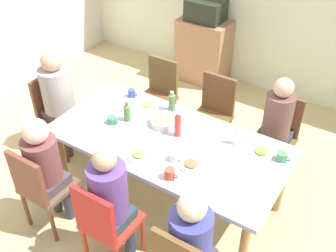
{
  "coord_description": "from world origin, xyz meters",
  "views": [
    {
      "loc": [
        1.53,
        -2.36,
        2.98
      ],
      "look_at": [
        0.0,
        0.0,
        0.88
      ],
      "focal_mm": 42.91,
      "sensor_mm": 36.0,
      "label": 1
    }
  ],
  "objects_px": {
    "bottle_3": "(127,112)",
    "bottle_2": "(236,135)",
    "cup_0": "(170,174)",
    "cup_1": "(175,157)",
    "chair_0": "(105,222)",
    "bottle_1": "(178,125)",
    "chair_4": "(41,186)",
    "chair_5": "(56,110)",
    "person_2": "(191,241)",
    "chair_6": "(213,111)",
    "cup_4": "(282,157)",
    "cup_3": "(112,120)",
    "chair_3": "(277,133)",
    "person_4": "(44,164)",
    "plate_0": "(139,155)",
    "person_5": "(58,94)",
    "bowl_0": "(164,120)",
    "bottle_0": "(172,102)",
    "dining_table": "(168,145)",
    "plate_2": "(149,106)",
    "cup_2": "(132,93)",
    "microwave": "(206,10)",
    "plate_1": "(191,165)",
    "person_0": "(110,197)",
    "person_3": "(276,123)",
    "side_cabinet": "(203,51)",
    "plate_3": "(261,152)"
  },
  "relations": [
    {
      "from": "bottle_3",
      "to": "bottle_2",
      "type": "bearing_deg",
      "value": 13.05
    },
    {
      "from": "cup_0",
      "to": "cup_1",
      "type": "height_order",
      "value": "cup_0"
    },
    {
      "from": "chair_0",
      "to": "bottle_1",
      "type": "height_order",
      "value": "bottle_1"
    },
    {
      "from": "chair_4",
      "to": "chair_5",
      "type": "distance_m",
      "value": 1.17
    },
    {
      "from": "person_2",
      "to": "chair_6",
      "type": "bearing_deg",
      "value": 112.62
    },
    {
      "from": "cup_4",
      "to": "cup_3",
      "type": "bearing_deg",
      "value": -166.74
    },
    {
      "from": "cup_0",
      "to": "cup_1",
      "type": "bearing_deg",
      "value": 111.02
    },
    {
      "from": "person_2",
      "to": "chair_3",
      "type": "distance_m",
      "value": 1.73
    },
    {
      "from": "person_4",
      "to": "chair_6",
      "type": "relative_size",
      "value": 1.29
    },
    {
      "from": "plate_0",
      "to": "person_5",
      "type": "bearing_deg",
      "value": 165.7
    },
    {
      "from": "bowl_0",
      "to": "bottle_0",
      "type": "bearing_deg",
      "value": 104.51
    },
    {
      "from": "chair_0",
      "to": "person_4",
      "type": "relative_size",
      "value": 0.78
    },
    {
      "from": "chair_0",
      "to": "bottle_2",
      "type": "bearing_deg",
      "value": 65.74
    },
    {
      "from": "dining_table",
      "to": "chair_4",
      "type": "bearing_deg",
      "value": -128.35
    },
    {
      "from": "plate_2",
      "to": "bottle_3",
      "type": "bearing_deg",
      "value": -97.33
    },
    {
      "from": "bowl_0",
      "to": "cup_1",
      "type": "bearing_deg",
      "value": -46.4
    },
    {
      "from": "cup_2",
      "to": "cup_4",
      "type": "xyz_separation_m",
      "value": [
        1.65,
        -0.11,
        -0.0
      ]
    },
    {
      "from": "bowl_0",
      "to": "cup_3",
      "type": "height_order",
      "value": "bowl_0"
    },
    {
      "from": "person_5",
      "to": "microwave",
      "type": "distance_m",
      "value": 2.31
    },
    {
      "from": "person_2",
      "to": "plate_1",
      "type": "distance_m",
      "value": 0.72
    },
    {
      "from": "person_0",
      "to": "chair_6",
      "type": "relative_size",
      "value": 1.32
    },
    {
      "from": "person_5",
      "to": "plate_2",
      "type": "relative_size",
      "value": 5.75
    },
    {
      "from": "plate_1",
      "to": "bottle_1",
      "type": "bearing_deg",
      "value": 137.24
    },
    {
      "from": "person_4",
      "to": "bottle_1",
      "type": "relative_size",
      "value": 4.63
    },
    {
      "from": "cup_1",
      "to": "bottle_3",
      "type": "bearing_deg",
      "value": 160.61
    },
    {
      "from": "chair_5",
      "to": "bottle_0",
      "type": "xyz_separation_m",
      "value": [
        1.23,
        0.41,
        0.32
      ]
    },
    {
      "from": "chair_0",
      "to": "chair_4",
      "type": "xyz_separation_m",
      "value": [
        -0.72,
        0.0,
        0.0
      ]
    },
    {
      "from": "dining_table",
      "to": "cup_4",
      "type": "distance_m",
      "value": 1.0
    },
    {
      "from": "person_3",
      "to": "cup_3",
      "type": "xyz_separation_m",
      "value": [
        -1.29,
        -0.89,
        0.07
      ]
    },
    {
      "from": "cup_0",
      "to": "cup_2",
      "type": "xyz_separation_m",
      "value": [
        -0.98,
        0.8,
        -0.0
      ]
    },
    {
      "from": "chair_0",
      "to": "bowl_0",
      "type": "bearing_deg",
      "value": 98.42
    },
    {
      "from": "plate_2",
      "to": "microwave",
      "type": "distance_m",
      "value": 1.96
    },
    {
      "from": "plate_1",
      "to": "bottle_1",
      "type": "height_order",
      "value": "bottle_1"
    },
    {
      "from": "plate_1",
      "to": "chair_6",
      "type": "bearing_deg",
      "value": 107.79
    },
    {
      "from": "chair_4",
      "to": "cup_1",
      "type": "bearing_deg",
      "value": 37.47
    },
    {
      "from": "bottle_1",
      "to": "side_cabinet",
      "type": "relative_size",
      "value": 0.28
    },
    {
      "from": "person_3",
      "to": "side_cabinet",
      "type": "bearing_deg",
      "value": 137.79
    },
    {
      "from": "person_4",
      "to": "chair_5",
      "type": "relative_size",
      "value": 1.29
    },
    {
      "from": "cup_3",
      "to": "bottle_2",
      "type": "relative_size",
      "value": 0.6
    },
    {
      "from": "dining_table",
      "to": "chair_3",
      "type": "distance_m",
      "value": 1.16
    },
    {
      "from": "side_cabinet",
      "to": "chair_5",
      "type": "bearing_deg",
      "value": -105.1
    },
    {
      "from": "plate_3",
      "to": "cup_0",
      "type": "xyz_separation_m",
      "value": [
        -0.5,
        -0.68,
        0.03
      ]
    },
    {
      "from": "plate_1",
      "to": "microwave",
      "type": "height_order",
      "value": "microwave"
    },
    {
      "from": "chair_5",
      "to": "plate_2",
      "type": "distance_m",
      "value": 1.09
    },
    {
      "from": "plate_0",
      "to": "cup_4",
      "type": "height_order",
      "value": "cup_4"
    },
    {
      "from": "person_0",
      "to": "plate_3",
      "type": "relative_size",
      "value": 5.39
    },
    {
      "from": "chair_3",
      "to": "cup_1",
      "type": "xyz_separation_m",
      "value": [
        -0.51,
        -1.11,
        0.25
      ]
    },
    {
      "from": "person_0",
      "to": "person_4",
      "type": "bearing_deg",
      "value": 179.96
    },
    {
      "from": "dining_table",
      "to": "chair_0",
      "type": "height_order",
      "value": "chair_0"
    },
    {
      "from": "chair_5",
      "to": "bowl_0",
      "type": "bearing_deg",
      "value": 7.8
    }
  ]
}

